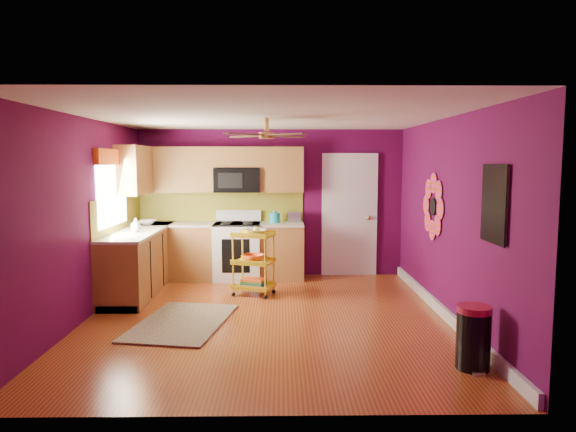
{
  "coord_description": "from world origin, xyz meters",
  "views": [
    {
      "loc": [
        0.18,
        -6.27,
        1.95
      ],
      "look_at": [
        0.27,
        0.4,
        1.25
      ],
      "focal_mm": 32.0,
      "sensor_mm": 36.0,
      "label": 1
    }
  ],
  "objects": [
    {
      "name": "room_envelope",
      "position": [
        0.03,
        0.0,
        1.63
      ],
      "size": [
        4.54,
        5.04,
        2.52
      ],
      "color": "#54093F",
      "rests_on": "ground"
    },
    {
      "name": "teal_kettle",
      "position": [
        0.07,
        2.26,
        1.02
      ],
      "size": [
        0.18,
        0.18,
        0.21
      ],
      "color": "teal",
      "rests_on": "lower_cabinets"
    },
    {
      "name": "ground",
      "position": [
        0.0,
        0.0,
        0.0
      ],
      "size": [
        5.0,
        5.0,
        0.0
      ],
      "primitive_type": "plane",
      "color": "maroon",
      "rests_on": "ground"
    },
    {
      "name": "electric_range",
      "position": [
        -0.55,
        2.17,
        0.48
      ],
      "size": [
        0.76,
        0.66,
        1.13
      ],
      "color": "white",
      "rests_on": "ground"
    },
    {
      "name": "rolling_cart",
      "position": [
        -0.22,
        1.13,
        0.52
      ],
      "size": [
        0.66,
        0.57,
        1.01
      ],
      "color": "yellow",
      "rests_on": "ground"
    },
    {
      "name": "left_window",
      "position": [
        -2.22,
        1.05,
        1.74
      ],
      "size": [
        0.08,
        1.35,
        1.08
      ],
      "color": "white",
      "rests_on": "ground"
    },
    {
      "name": "toaster",
      "position": [
        0.4,
        2.28,
        1.03
      ],
      "size": [
        0.22,
        0.15,
        0.18
      ],
      "primitive_type": "cube",
      "color": "beige",
      "rests_on": "lower_cabinets"
    },
    {
      "name": "soap_bottle_b",
      "position": [
        -2.01,
        1.42,
        1.03
      ],
      "size": [
        0.14,
        0.14,
        0.17
      ],
      "primitive_type": "imported",
      "color": "white",
      "rests_on": "lower_cabinets"
    },
    {
      "name": "soap_bottle_a",
      "position": [
        -1.94,
        1.13,
        1.04
      ],
      "size": [
        0.09,
        0.09,
        0.2
      ],
      "primitive_type": "imported",
      "color": "#EA3F72",
      "rests_on": "lower_cabinets"
    },
    {
      "name": "counter_cup",
      "position": [
        -1.92,
        1.08,
        0.98
      ],
      "size": [
        0.11,
        0.11,
        0.09
      ],
      "primitive_type": "imported",
      "color": "white",
      "rests_on": "lower_cabinets"
    },
    {
      "name": "upper_cabinetry",
      "position": [
        -1.24,
        2.17,
        1.8
      ],
      "size": [
        2.8,
        2.3,
        1.26
      ],
      "color": "brown",
      "rests_on": "ground"
    },
    {
      "name": "ceiling_fan",
      "position": [
        0.0,
        0.2,
        2.29
      ],
      "size": [
        1.01,
        1.01,
        0.26
      ],
      "color": "#BF8C3F",
      "rests_on": "ground"
    },
    {
      "name": "trash_can",
      "position": [
        1.99,
        -1.61,
        0.3
      ],
      "size": [
        0.32,
        0.34,
        0.61
      ],
      "color": "black",
      "rests_on": "ground"
    },
    {
      "name": "lower_cabinets",
      "position": [
        -1.35,
        1.82,
        0.43
      ],
      "size": [
        2.81,
        2.31,
        0.94
      ],
      "color": "brown",
      "rests_on": "ground"
    },
    {
      "name": "panel_door",
      "position": [
        1.35,
        2.47,
        1.02
      ],
      "size": [
        0.95,
        0.11,
        2.15
      ],
      "color": "white",
      "rests_on": "ground"
    },
    {
      "name": "shag_rug",
      "position": [
        -1.02,
        -0.19,
        0.01
      ],
      "size": [
        1.25,
        1.75,
        0.02
      ],
      "primitive_type": "cube",
      "rotation": [
        0.0,
        0.0,
        -0.17
      ],
      "color": "black",
      "rests_on": "ground"
    },
    {
      "name": "counter_dish",
      "position": [
        -1.99,
        2.03,
        0.98
      ],
      "size": [
        0.29,
        0.29,
        0.07
      ],
      "primitive_type": "imported",
      "color": "white",
      "rests_on": "lower_cabinets"
    },
    {
      "name": "right_wall_art",
      "position": [
        2.23,
        -0.34,
        1.44
      ],
      "size": [
        0.04,
        2.74,
        1.04
      ],
      "color": "black",
      "rests_on": "ground"
    }
  ]
}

